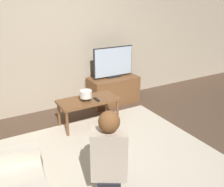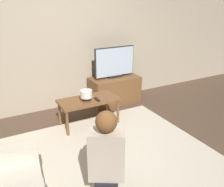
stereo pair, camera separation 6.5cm
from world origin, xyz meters
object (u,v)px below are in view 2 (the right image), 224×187
at_px(person_kneeling, 107,158).
at_px(table_lamp, 86,95).
at_px(tv, 115,62).
at_px(coffee_table, 89,102).

relative_size(person_kneeling, table_lamp, 5.30).
height_order(person_kneeling, table_lamp, person_kneeling).
relative_size(tv, table_lamp, 4.35).
distance_m(tv, coffee_table, 1.07).
bearing_deg(tv, person_kneeling, -120.80).
bearing_deg(table_lamp, coffee_table, 42.79).
xyz_separation_m(coffee_table, table_lamp, (-0.05, -0.05, 0.15)).
bearing_deg(table_lamp, person_kneeling, -106.02).
height_order(coffee_table, person_kneeling, person_kneeling).
height_order(tv, person_kneeling, tv).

